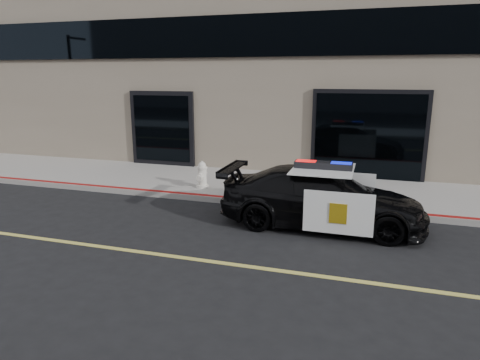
% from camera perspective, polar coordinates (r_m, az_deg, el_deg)
% --- Properties ---
extents(ground, '(120.00, 120.00, 0.00)m').
position_cam_1_polar(ground, '(7.51, 22.76, -13.34)').
color(ground, black).
rests_on(ground, ground).
extents(sidewalk_n, '(60.00, 3.50, 0.15)m').
position_cam_1_polar(sidewalk_n, '(12.40, 20.73, -2.13)').
color(sidewalk_n, gray).
rests_on(sidewalk_n, ground).
extents(police_car, '(2.03, 4.47, 1.46)m').
position_cam_1_polar(police_car, '(9.63, 10.87, -2.31)').
color(police_car, black).
rests_on(police_car, ground).
extents(fire_hydrant, '(0.35, 0.48, 0.77)m').
position_cam_1_polar(fire_hydrant, '(12.25, -5.07, 0.64)').
color(fire_hydrant, white).
rests_on(fire_hydrant, sidewalk_n).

